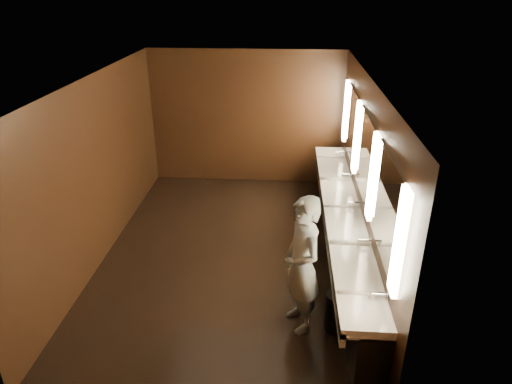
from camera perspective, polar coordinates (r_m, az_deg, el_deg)
floor at (r=7.49m, az=-3.20°, el=-7.65°), size 6.00×6.00×0.00m
ceiling at (r=6.42m, az=-3.82°, el=13.83°), size 4.00×6.00×0.02m
wall_back at (r=9.65m, az=-1.22°, el=9.21°), size 4.00×0.02×2.80m
wall_front at (r=4.28m, az=-8.68°, el=-13.61°), size 4.00×0.02×2.80m
wall_left at (r=7.36m, az=-19.13°, el=2.57°), size 0.02×6.00×2.80m
wall_right at (r=6.88m, az=13.29°, el=1.74°), size 0.02×6.00×2.80m
sink_counter at (r=7.25m, az=10.96°, el=-4.78°), size 0.55×5.40×1.01m
mirror_band at (r=6.75m, az=13.41°, el=4.47°), size 0.06×5.03×1.15m
person at (r=5.63m, az=5.78°, el=-9.08°), size 0.66×0.78×1.81m
trash_bin at (r=6.01m, az=10.29°, el=-14.49°), size 0.44×0.44×0.52m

